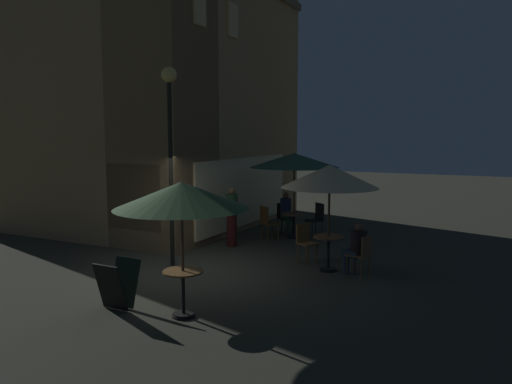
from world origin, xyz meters
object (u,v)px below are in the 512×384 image
at_px(menu_sandwich_board, 118,285).
at_px(cafe_chair_1, 285,215).
at_px(cafe_chair_0, 317,216).
at_px(patio_umbrella_0, 294,161).
at_px(cafe_chair_2, 267,220).
at_px(cafe_chair_3, 305,239).
at_px(patio_umbrella_2, 330,177).
at_px(patron_seated_1, 356,246).
at_px(cafe_table_2, 328,246).
at_px(cafe_chair_4, 362,252).
at_px(patio_umbrella_1, 182,196).
at_px(patron_standing_2, 232,217).
at_px(cafe_table_1, 183,284).
at_px(patron_seated_0, 286,210).
at_px(street_lamp_near_corner, 170,124).
at_px(cafe_table_0, 294,220).

xyz_separation_m(menu_sandwich_board, cafe_chair_1, (7.53, 0.00, 0.11)).
bearing_deg(cafe_chair_0, patio_umbrella_0, 0.00).
relative_size(cafe_chair_2, cafe_chair_3, 1.08).
relative_size(patio_umbrella_2, patron_seated_1, 2.01).
height_order(patio_umbrella_0, cafe_chair_2, patio_umbrella_0).
xyz_separation_m(cafe_table_2, cafe_chair_0, (3.55, 1.50, 0.02)).
bearing_deg(cafe_table_2, cafe_chair_4, -104.92).
bearing_deg(cafe_chair_2, patio_umbrella_0, -0.00).
distance_m(menu_sandwich_board, patio_umbrella_1, 2.04).
distance_m(cafe_chair_2, patron_standing_2, 1.19).
relative_size(cafe_chair_1, cafe_chair_4, 0.98).
bearing_deg(cafe_chair_2, cafe_table_1, -132.26).
distance_m(patio_umbrella_0, patron_seated_0, 1.74).
distance_m(patio_umbrella_1, cafe_chair_1, 7.59).
height_order(patio_umbrella_0, patron_standing_2, patio_umbrella_0).
height_order(cafe_chair_4, patron_seated_1, patron_seated_1).
height_order(cafe_table_1, cafe_chair_4, cafe_chair_4).
relative_size(menu_sandwich_board, patio_umbrella_0, 0.32).
height_order(street_lamp_near_corner, patron_seated_0, street_lamp_near_corner).
bearing_deg(cafe_chair_0, cafe_chair_1, -54.52).
height_order(cafe_table_0, cafe_table_1, cafe_table_1).
xyz_separation_m(street_lamp_near_corner, cafe_table_1, (-2.57, -2.06, -2.72)).
height_order(street_lamp_near_corner, cafe_table_0, street_lamp_near_corner).
distance_m(patio_umbrella_0, cafe_chair_1, 1.95).
bearing_deg(cafe_chair_3, patio_umbrella_1, -68.69).
bearing_deg(cafe_table_2, patio_umbrella_2, 0.00).
relative_size(cafe_table_1, cafe_chair_1, 0.88).
height_order(patio_umbrella_2, patron_standing_2, patio_umbrella_2).
relative_size(cafe_chair_0, cafe_chair_3, 1.05).
bearing_deg(cafe_chair_3, patron_seated_0, 149.75).
height_order(patio_umbrella_1, patron_seated_1, patio_umbrella_1).
bearing_deg(patio_umbrella_2, cafe_chair_0, 22.84).
xyz_separation_m(cafe_chair_1, patron_seated_1, (-3.77, -3.24, 0.14)).
distance_m(cafe_table_0, patio_umbrella_2, 3.86).
distance_m(menu_sandwich_board, cafe_chair_3, 4.72).
bearing_deg(cafe_table_2, cafe_chair_3, 60.16).
height_order(cafe_chair_1, patron_seated_0, patron_seated_0).
bearing_deg(patio_umbrella_0, cafe_chair_2, 143.68).
relative_size(menu_sandwich_board, patron_seated_1, 0.71).
distance_m(cafe_chair_0, patron_seated_0, 0.98).
height_order(patron_seated_0, patron_standing_2, patron_standing_2).
distance_m(cafe_table_0, cafe_table_1, 6.69).
distance_m(patio_umbrella_0, patron_standing_2, 2.53).
xyz_separation_m(patio_umbrella_1, patron_seated_1, (3.57, -2.00, -1.37)).
distance_m(cafe_chair_0, cafe_chair_4, 4.42).
bearing_deg(cafe_chair_3, cafe_table_0, 147.01).
xyz_separation_m(menu_sandwich_board, cafe_chair_2, (6.13, -0.04, 0.17)).
relative_size(street_lamp_near_corner, cafe_chair_2, 4.52).
bearing_deg(cafe_chair_1, cafe_table_0, 0.00).
bearing_deg(patio_umbrella_1, patron_standing_2, 19.91).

